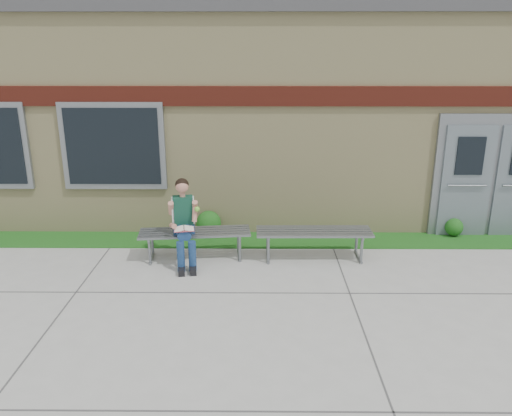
{
  "coord_description": "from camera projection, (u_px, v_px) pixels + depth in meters",
  "views": [
    {
      "loc": [
        -0.31,
        -6.05,
        3.38
      ],
      "look_at": [
        -0.38,
        1.7,
        0.92
      ],
      "focal_mm": 35.0,
      "sensor_mm": 36.0,
      "label": 1
    }
  ],
  "objects": [
    {
      "name": "school_building",
      "position": [
        273.0,
        106.0,
        11.86
      ],
      "size": [
        16.2,
        6.22,
        4.2
      ],
      "color": "beige",
      "rests_on": "ground"
    },
    {
      "name": "girl",
      "position": [
        184.0,
        221.0,
        8.08
      ],
      "size": [
        0.54,
        0.87,
        1.41
      ],
      "rotation": [
        0.0,
        0.0,
        0.16
      ],
      "color": "navy",
      "rests_on": "ground"
    },
    {
      "name": "shrub_east",
      "position": [
        454.0,
        227.0,
        9.42
      ],
      "size": [
        0.34,
        0.34,
        0.34
      ],
      "primitive_type": "sphere",
      "color": "#164B14",
      "rests_on": "grass_strip"
    },
    {
      "name": "bench_right",
      "position": [
        314.0,
        237.0,
        8.37
      ],
      "size": [
        1.93,
        0.56,
        0.5
      ],
      "rotation": [
        0.0,
        0.0,
        0.01
      ],
      "color": "slate",
      "rests_on": "ground"
    },
    {
      "name": "ground",
      "position": [
        283.0,
        310.0,
        6.78
      ],
      "size": [
        80.0,
        80.0,
        0.0
      ],
      "primitive_type": "plane",
      "color": "#9E9E99",
      "rests_on": "ground"
    },
    {
      "name": "grass_strip",
      "position": [
        277.0,
        240.0,
        9.26
      ],
      "size": [
        16.0,
        0.8,
        0.02
      ],
      "primitive_type": "cube",
      "color": "#164B14",
      "rests_on": "ground"
    },
    {
      "name": "shrub_mid",
      "position": [
        209.0,
        223.0,
        9.43
      ],
      "size": [
        0.47,
        0.47,
        0.47
      ],
      "primitive_type": "sphere",
      "color": "#164B14",
      "rests_on": "grass_strip"
    },
    {
      "name": "bench_left",
      "position": [
        195.0,
        237.0,
        8.39
      ],
      "size": [
        1.89,
        0.7,
        0.48
      ],
      "rotation": [
        0.0,
        0.0,
        0.1
      ],
      "color": "slate",
      "rests_on": "ground"
    }
  ]
}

